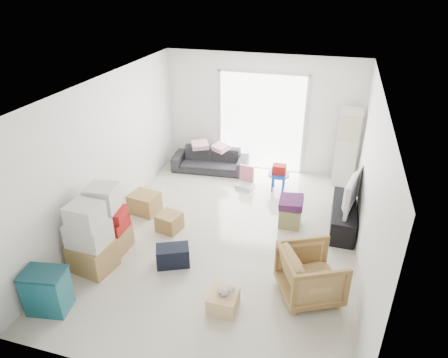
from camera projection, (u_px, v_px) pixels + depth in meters
name	position (u px, v px, depth m)	size (l,w,h in m)	color
room_shell	(226.00, 169.00, 6.58)	(4.98, 6.48, 3.18)	beige
sliding_door	(261.00, 119.00, 9.17)	(2.10, 0.04, 2.33)	white
ac_tower	(347.00, 148.00, 8.59)	(0.45, 0.30, 1.75)	silver
tv_console	(343.00, 216.00, 7.37)	(0.42, 1.39, 0.46)	black
television	(345.00, 202.00, 7.23)	(1.08, 0.62, 0.14)	black
sofa	(210.00, 157.00, 9.45)	(1.77, 0.52, 0.69)	#2A292F
pillow_left	(200.00, 139.00, 9.36)	(0.37, 0.29, 0.12)	#E9AAB6
pillow_right	(220.00, 142.00, 9.23)	(0.32, 0.26, 0.11)	#E9AAB6
armchair	(311.00, 272.00, 5.71)	(0.82, 0.77, 0.85)	tan
storage_bins	(47.00, 291.00, 5.50)	(0.63, 0.49, 0.66)	#155462
box_stack_a	(90.00, 241.00, 6.19)	(0.73, 0.64, 1.18)	#A8844C
box_stack_b	(107.00, 223.00, 6.61)	(0.69, 0.62, 1.23)	#A8844C
box_stack_c	(145.00, 203.00, 7.85)	(0.61, 0.53, 0.39)	#A8844C
loose_box	(169.00, 222.00, 7.32)	(0.39, 0.39, 0.33)	#A8844C
duffel_bag	(173.00, 256.00, 6.44)	(0.52, 0.31, 0.34)	black
ottoman	(290.00, 216.00, 7.44)	(0.39, 0.39, 0.39)	#999059
blanket	(291.00, 204.00, 7.32)	(0.43, 0.43, 0.14)	#552257
kids_table	(279.00, 172.00, 8.55)	(0.46, 0.46, 0.60)	#0D44BB
toy_walker	(246.00, 181.00, 8.81)	(0.40, 0.37, 0.47)	silver
wood_crate	(223.00, 301.00, 5.59)	(0.40, 0.40, 0.27)	#E2BA82
plush_bunny	(225.00, 291.00, 5.50)	(0.25, 0.15, 0.13)	#B2ADA8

